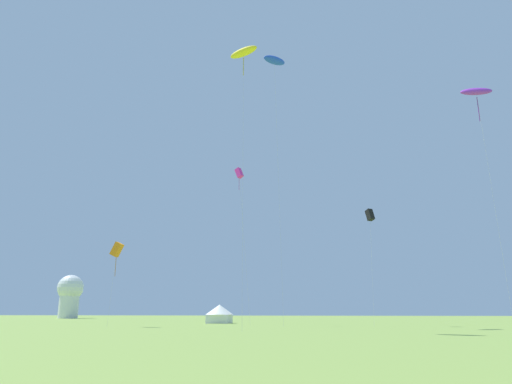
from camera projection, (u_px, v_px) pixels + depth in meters
The scene contains 8 objects.
kite_yellow_parafoil at pixel (244, 53), 49.16m from camera, with size 3.68×3.23×28.79m.
kite_blue_parafoil at pixel (274, 61), 62.82m from camera, with size 3.37×3.14×35.20m.
kite_black_box at pixel (370, 215), 60.14m from camera, with size 1.25×3.04×14.60m.
kite_orange_box at pixel (117, 250), 55.66m from camera, with size 1.54×2.56×9.81m.
kite_magenta_box at pixel (239, 174), 66.35m from camera, with size 2.83×3.01×21.63m.
kite_purple_parafoil at pixel (476, 92), 48.01m from camera, with size 3.25×2.14×24.30m.
festival_tent_right at pixel (219, 313), 69.51m from camera, with size 4.15×4.15×2.70m.
observatory_dome at pixel (70, 294), 118.53m from camera, with size 6.40×6.40×10.80m.
Camera 1 is at (6.00, -2.68, 1.70)m, focal length 32.69 mm.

